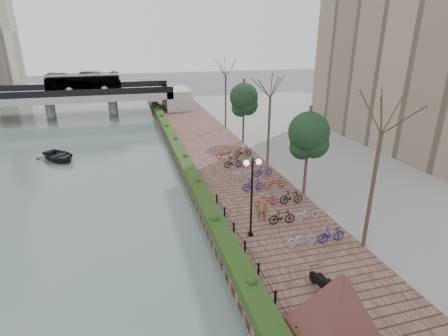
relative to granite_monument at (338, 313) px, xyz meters
name	(u,v)px	position (x,y,z in m)	size (l,w,h in m)	color
ground	(237,305)	(-2.64, 3.59, -2.10)	(220.00, 220.00, 0.00)	#59595B
river_water	(16,159)	(-17.64, 28.59, -2.09)	(30.00, 130.00, 0.02)	#4C5F5A
promenade	(221,164)	(1.36, 21.09, -1.85)	(8.00, 75.00, 0.50)	brown
inland_pavement	(368,150)	(17.36, 21.09, -1.85)	(24.00, 75.00, 0.50)	gray
hedge	(180,153)	(-2.04, 23.59, -1.30)	(1.10, 56.00, 0.60)	#213C16
chain_fence	(251,259)	(-1.24, 5.59, -1.25)	(0.10, 14.10, 0.70)	black
granite_monument	(338,313)	(0.00, 0.00, 0.00)	(6.07, 6.07, 3.16)	#46241E
lamppost	(252,181)	(-0.32, 8.27, 1.83)	(1.02, 0.32, 4.75)	black
motorcycle	(322,283)	(1.14, 2.82, -1.10)	(0.50, 1.60, 1.00)	black
pedestrian	(262,206)	(0.95, 9.81, -0.67)	(0.68, 0.44, 1.86)	brown
bicycle_parking	(264,184)	(2.85, 14.10, -1.13)	(2.40, 17.32, 1.00)	#BDBDC2
street_trees	(285,139)	(5.36, 16.27, 1.58)	(3.20, 37.12, 6.80)	#3B2E23
bridge	(56,94)	(-16.55, 48.59, 1.27)	(36.00, 10.77, 6.50)	#999894
boat	(59,156)	(-13.40, 26.97, -1.63)	(3.14, 4.39, 0.91)	black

